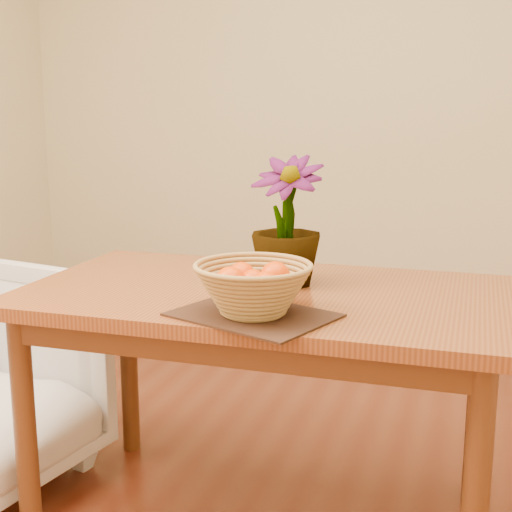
% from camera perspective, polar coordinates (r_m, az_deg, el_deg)
% --- Properties ---
extents(wall_back, '(4.00, 0.02, 2.70)m').
position_cam_1_polar(wall_back, '(3.93, 9.06, 12.76)').
color(wall_back, beige).
rests_on(wall_back, floor).
extents(table, '(1.40, 0.80, 0.75)m').
position_cam_1_polar(table, '(2.11, 0.64, -4.99)').
color(table, brown).
rests_on(table, floor).
extents(placemat, '(0.46, 0.40, 0.01)m').
position_cam_1_polar(placemat, '(1.82, -0.22, -4.73)').
color(placemat, '#341B12').
rests_on(placemat, table).
extents(wicker_basket, '(0.30, 0.30, 0.12)m').
position_cam_1_polar(wicker_basket, '(1.81, -0.23, -2.78)').
color(wicker_basket, '#B18A4A').
rests_on(wicker_basket, placemat).
extents(orange_pile, '(0.17, 0.17, 0.08)m').
position_cam_1_polar(orange_pile, '(1.80, -0.23, -1.94)').
color(orange_pile, '#FC4504').
rests_on(orange_pile, wicker_basket).
extents(potted_plant, '(0.23, 0.23, 0.38)m').
position_cam_1_polar(potted_plant, '(2.11, 2.43, 2.80)').
color(potted_plant, '#184313').
rests_on(potted_plant, table).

